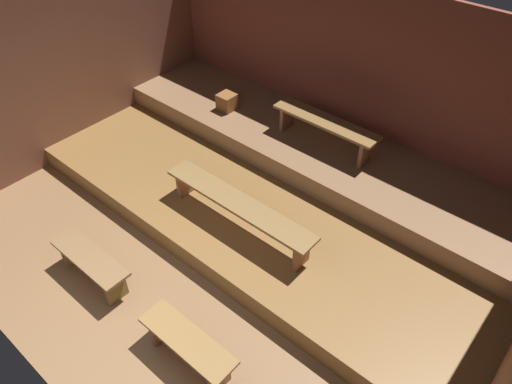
% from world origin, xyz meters
% --- Properties ---
extents(ground, '(6.75, 5.12, 0.08)m').
position_xyz_m(ground, '(0.00, 2.16, -0.04)').
color(ground, olive).
extents(wall_back, '(6.75, 0.06, 2.45)m').
position_xyz_m(wall_back, '(0.00, 4.35, 1.23)').
color(wall_back, brown).
rests_on(wall_back, ground).
extents(wall_left, '(0.06, 5.12, 2.45)m').
position_xyz_m(wall_left, '(-3.01, 2.16, 1.23)').
color(wall_left, brown).
rests_on(wall_left, ground).
extents(platform_lower, '(5.95, 2.93, 0.27)m').
position_xyz_m(platform_lower, '(0.00, 2.86, 0.14)').
color(platform_lower, olive).
rests_on(platform_lower, ground).
extents(platform_middle, '(5.95, 1.32, 0.27)m').
position_xyz_m(platform_middle, '(0.00, 3.66, 0.41)').
color(platform_middle, '#906948').
rests_on(platform_middle, platform_lower).
extents(bench_floor_left, '(1.01, 0.31, 0.38)m').
position_xyz_m(bench_floor_left, '(-0.75, 0.61, 0.28)').
color(bench_floor_left, olive).
rests_on(bench_floor_left, ground).
extents(bench_floor_right, '(1.01, 0.31, 0.38)m').
position_xyz_m(bench_floor_right, '(0.75, 0.61, 0.28)').
color(bench_floor_right, olive).
rests_on(bench_floor_right, ground).
extents(bench_lower_center, '(2.00, 0.31, 0.38)m').
position_xyz_m(bench_lower_center, '(0.07, 2.05, 0.58)').
color(bench_lower_center, olive).
rests_on(bench_lower_center, platform_lower).
extents(bench_middle_center, '(1.45, 0.31, 0.38)m').
position_xyz_m(bench_middle_center, '(0.08, 3.67, 0.84)').
color(bench_middle_center, olive).
rests_on(bench_middle_center, platform_middle).
extents(wooden_crate_middle, '(0.23, 0.23, 0.23)m').
position_xyz_m(wooden_crate_middle, '(-1.47, 3.50, 0.66)').
color(wooden_crate_middle, brown).
rests_on(wooden_crate_middle, platform_middle).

